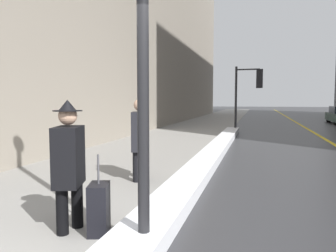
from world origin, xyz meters
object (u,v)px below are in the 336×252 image
at_px(traffic_light_near, 251,85).
at_px(pedestrian_in_glasses, 140,136).
at_px(pedestrian_in_fedora, 69,160).
at_px(rolling_suitcase, 99,209).

bearing_deg(traffic_light_near, pedestrian_in_glasses, -97.83).
height_order(pedestrian_in_fedora, pedestrian_in_glasses, pedestrian_in_glasses).
bearing_deg(pedestrian_in_glasses, rolling_suitcase, -7.93).
xyz_separation_m(traffic_light_near, pedestrian_in_fedora, (-1.81, -13.01, -1.43)).
bearing_deg(traffic_light_near, pedestrian_in_fedora, -95.68).
bearing_deg(rolling_suitcase, pedestrian_in_fedora, -104.02).
relative_size(pedestrian_in_glasses, rolling_suitcase, 1.68).
xyz_separation_m(pedestrian_in_glasses, rolling_suitcase, (0.42, -2.52, -0.58)).
relative_size(traffic_light_near, pedestrian_in_fedora, 2.03).
bearing_deg(pedestrian_in_glasses, pedestrian_in_fedora, -16.28).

